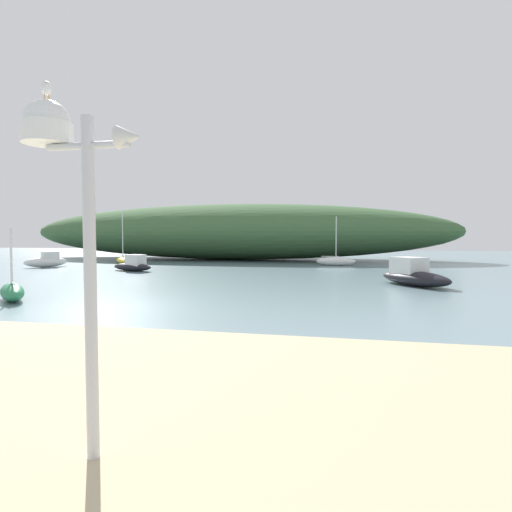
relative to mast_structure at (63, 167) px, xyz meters
The scene contains 10 objects.
ground_plane 10.73m from the mast_structure, 118.81° to the left, with size 120.00×120.00×0.00m, color gray.
distant_hill 39.44m from the mast_structure, 103.13° to the left, with size 44.76×12.51×5.65m, color #3D6038.
mast_structure is the anchor object (origin of this frame).
seagull_on_radar 0.80m from the mast_structure, behind, with size 0.23×0.26×0.21m.
motorboat_off_point 31.64m from the mast_structure, 129.10° to the left, with size 2.54×3.22×1.19m.
sailboat_outer_mooring 13.70m from the mast_structure, 134.53° to the left, with size 2.40×2.31×2.69m.
motorboat_east_reach 18.92m from the mast_structure, 71.79° to the left, with size 3.65×4.28×1.36m.
motorboat_by_sandbar 25.54m from the mast_structure, 117.16° to the left, with size 3.47×2.03×1.13m.
sailboat_centre_water 33.94m from the mast_structure, 118.95° to the left, with size 2.98×3.64×4.51m.
sailboat_mid_channel 30.97m from the mast_structure, 86.61° to the left, with size 3.15×0.98×3.97m.
Camera 1 is at (7.68, -12.66, 2.41)m, focal length 29.54 mm.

